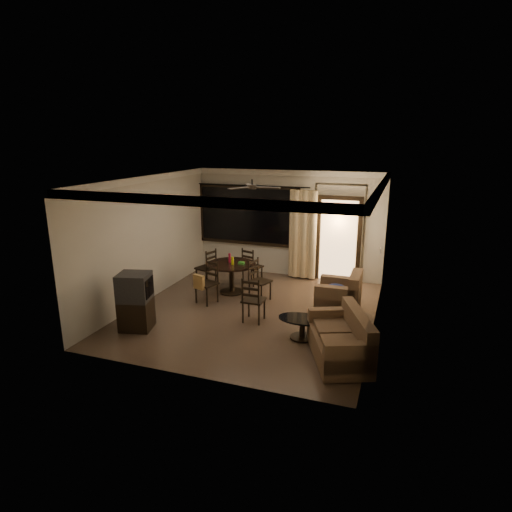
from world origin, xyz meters
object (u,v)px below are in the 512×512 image
at_px(dining_table, 232,270).
at_px(dining_chair_east, 259,288).
at_px(tv_cabinet, 136,301).
at_px(sofa, 342,341).
at_px(dining_chair_west, 207,274).
at_px(armchair, 341,297).
at_px(dining_chair_south, 206,290).
at_px(side_chair, 254,308).
at_px(coffee_table, 302,325).
at_px(dining_chair_north, 252,273).

height_order(dining_table, dining_chair_east, dining_chair_east).
height_order(tv_cabinet, sofa, tv_cabinet).
height_order(dining_chair_west, armchair, dining_chair_west).
distance_m(dining_chair_south, sofa, 3.61).
xyz_separation_m(dining_table, dining_chair_south, (-0.27, -0.81, -0.27)).
relative_size(armchair, side_chair, 0.94).
relative_size(dining_table, coffee_table, 1.28).
distance_m(dining_chair_east, dining_chair_north, 1.15).
xyz_separation_m(dining_chair_west, dining_chair_south, (0.52, -1.08, 0.02)).
distance_m(dining_chair_west, dining_chair_east, 1.67).
height_order(dining_chair_south, coffee_table, dining_chair_south).
bearing_deg(coffee_table, dining_chair_west, 144.57).
distance_m(dining_table, side_chair, 1.79).
height_order(coffee_table, side_chair, side_chair).
bearing_deg(dining_chair_east, dining_table, 89.92).
bearing_deg(dining_chair_east, coffee_table, -120.31).
height_order(dining_chair_north, sofa, dining_chair_north).
distance_m(dining_chair_west, dining_chair_north, 1.15).
height_order(sofa, side_chair, side_chair).
bearing_deg(side_chair, dining_table, -53.02).
relative_size(dining_chair_north, armchair, 1.07).
xyz_separation_m(dining_table, dining_chair_north, (0.25, 0.75, -0.29)).
distance_m(dining_chair_west, tv_cabinet, 2.77).
bearing_deg(dining_table, tv_cabinet, -111.06).
xyz_separation_m(dining_chair_east, armchair, (1.86, -0.15, 0.08)).
bearing_deg(dining_chair_south, armchair, 26.18).
xyz_separation_m(dining_chair_east, dining_chair_south, (-1.07, -0.55, 0.02)).
bearing_deg(coffee_table, dining_table, 139.63).
height_order(dining_table, dining_chair_west, dining_chair_west).
bearing_deg(dining_chair_east, sofa, -115.57).
xyz_separation_m(sofa, armchair, (-0.32, 1.96, 0.04)).
distance_m(dining_table, dining_chair_east, 0.88).
bearing_deg(sofa, dining_table, 119.02).
height_order(armchair, side_chair, side_chair).
bearing_deg(tv_cabinet, dining_chair_east, 37.58).
relative_size(dining_chair_south, coffee_table, 1.06).
relative_size(dining_chair_east, tv_cabinet, 0.85).
xyz_separation_m(dining_chair_south, side_chair, (1.33, -0.60, -0.02)).
bearing_deg(dining_chair_east, side_chair, -148.32).
height_order(dining_chair_east, dining_chair_south, same).
bearing_deg(coffee_table, dining_chair_north, 126.55).
bearing_deg(tv_cabinet, dining_chair_west, 72.39).
bearing_deg(tv_cabinet, dining_chair_south, 53.60).
relative_size(dining_chair_west, dining_chair_north, 1.00).
relative_size(dining_chair_east, side_chair, 1.00).
bearing_deg(side_chair, dining_chair_north, -69.28).
xyz_separation_m(dining_table, dining_chair_east, (0.79, -0.27, -0.29)).
distance_m(dining_chair_west, armchair, 3.52).
height_order(tv_cabinet, armchair, tv_cabinet).
bearing_deg(side_chair, armchair, -147.97).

